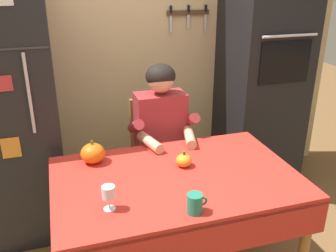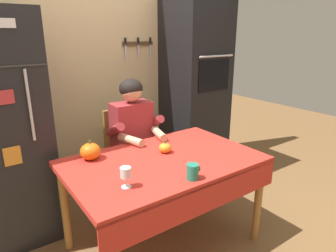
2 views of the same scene
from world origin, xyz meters
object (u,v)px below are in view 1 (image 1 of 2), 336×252
(chair_behind_person, at_px, (157,152))
(wine_glass, at_px, (109,194))
(dining_table, at_px, (177,190))
(seated_person, at_px, (163,135))
(pumpkin_large, at_px, (93,153))
(refrigerator, at_px, (8,116))
(wall_oven, at_px, (262,72))
(pumpkin_medium, at_px, (184,160))
(coffee_mug, at_px, (195,203))

(chair_behind_person, height_order, wine_glass, chair_behind_person)
(dining_table, height_order, seated_person, seated_person)
(seated_person, bearing_deg, pumpkin_large, -152.45)
(refrigerator, relative_size, chair_behind_person, 1.94)
(wall_oven, bearing_deg, seated_person, -161.55)
(pumpkin_large, distance_m, pumpkin_medium, 0.56)
(wall_oven, bearing_deg, refrigerator, -178.86)
(coffee_mug, bearing_deg, dining_table, 86.04)
(chair_behind_person, distance_m, wine_glass, 1.16)
(seated_person, xyz_separation_m, pumpkin_large, (-0.53, -0.28, 0.06))
(wall_oven, distance_m, seated_person, 1.06)
(wall_oven, bearing_deg, dining_table, -138.69)
(dining_table, xyz_separation_m, wine_glass, (-0.42, -0.19, 0.18))
(refrigerator, xyz_separation_m, chair_behind_person, (1.04, -0.09, -0.39))
(seated_person, height_order, coffee_mug, seated_person)
(dining_table, xyz_separation_m, seated_person, (0.09, 0.60, 0.08))
(chair_behind_person, distance_m, coffee_mug, 1.17)
(refrigerator, xyz_separation_m, pumpkin_large, (0.51, -0.56, -0.10))
(refrigerator, bearing_deg, coffee_mug, -52.84)
(coffee_mug, bearing_deg, pumpkin_medium, 77.19)
(wall_oven, bearing_deg, pumpkin_large, -158.17)
(refrigerator, bearing_deg, pumpkin_medium, -36.65)
(dining_table, distance_m, coffee_mug, 0.37)
(refrigerator, xyz_separation_m, dining_table, (0.95, -0.88, -0.24))
(wall_oven, bearing_deg, chair_behind_person, -172.25)
(wall_oven, height_order, pumpkin_large, wall_oven)
(pumpkin_medium, bearing_deg, wall_oven, 39.73)
(seated_person, bearing_deg, wall_oven, 18.45)
(refrigerator, relative_size, pumpkin_large, 12.10)
(coffee_mug, distance_m, wine_glass, 0.42)
(seated_person, bearing_deg, chair_behind_person, 90.00)
(dining_table, xyz_separation_m, pumpkin_large, (-0.44, 0.33, 0.15))
(dining_table, bearing_deg, pumpkin_medium, 55.49)
(chair_behind_person, bearing_deg, pumpkin_medium, -91.18)
(wall_oven, height_order, wine_glass, wall_oven)
(wine_glass, bearing_deg, seated_person, 57.32)
(refrigerator, relative_size, coffee_mug, 17.11)
(wine_glass, height_order, pumpkin_large, pumpkin_large)
(pumpkin_large, bearing_deg, refrigerator, 132.83)
(chair_behind_person, relative_size, wine_glass, 7.10)
(refrigerator, height_order, chair_behind_person, refrigerator)
(dining_table, height_order, wine_glass, wine_glass)
(wine_glass, distance_m, pumpkin_medium, 0.59)
(chair_behind_person, xyz_separation_m, coffee_mug, (-0.12, -1.13, 0.28))
(seated_person, distance_m, pumpkin_medium, 0.49)
(dining_table, xyz_separation_m, pumpkin_medium, (0.08, 0.12, 0.12))
(coffee_mug, bearing_deg, chair_behind_person, 84.07)
(coffee_mug, xyz_separation_m, pumpkin_medium, (0.10, 0.46, -0.01))
(pumpkin_large, height_order, pumpkin_medium, pumpkin_large)
(chair_behind_person, bearing_deg, wine_glass, -117.42)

